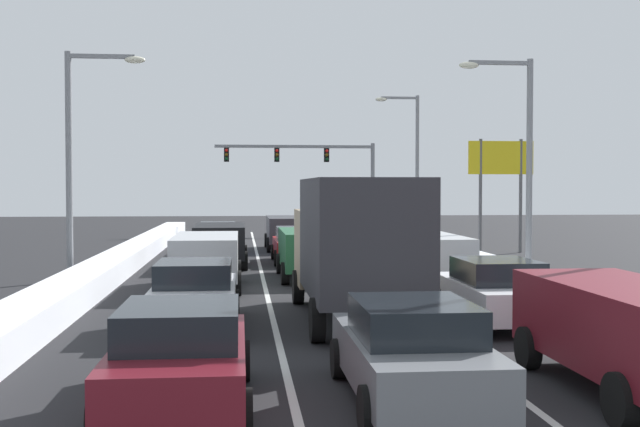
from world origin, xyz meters
TOP-DOWN VIEW (x-y plane):
  - ground_plane at (0.00, 19.65)m, footprint 127.74×127.74m
  - lane_stripe_between_right_lane_and_center_lane at (1.70, 24.56)m, footprint 0.14×54.04m
  - lane_stripe_between_center_lane_and_left_lane at (-1.70, 24.56)m, footprint 0.14×54.04m
  - snow_bank_right_shoulder at (7.00, 24.56)m, footprint 1.37×54.04m
  - snow_bank_left_shoulder at (-7.00, 24.56)m, footprint 1.29×54.04m
  - suv_maroon_right_lane_nearest at (3.46, 6.66)m, footprint 2.16×4.90m
  - sedan_white_right_lane_second at (3.39, 12.87)m, footprint 2.00×4.50m
  - suv_silver_right_lane_third at (3.36, 19.60)m, footprint 2.16×4.90m
  - suv_black_right_lane_fourth at (3.28, 26.62)m, footprint 2.16×4.90m
  - suv_navy_right_lane_fifth at (3.47, 33.38)m, footprint 2.16×4.90m
  - sedan_gray_center_lane_nearest at (0.03, 6.45)m, footprint 2.00×4.50m
  - box_truck_center_lane_second at (0.21, 13.51)m, footprint 2.53×7.20m
  - suv_green_center_lane_third at (-0.08, 22.42)m, footprint 2.16×4.90m
  - sedan_red_center_lane_fourth at (-0.14, 28.33)m, footprint 2.00×4.50m
  - suv_charcoal_center_lane_fifth at (-0.13, 35.31)m, footprint 2.16×4.90m
  - sedan_maroon_left_lane_nearest at (-3.32, 6.44)m, footprint 2.00×4.50m
  - sedan_white_left_lane_second at (-3.50, 13.09)m, footprint 2.00×4.50m
  - suv_silver_left_lane_third at (-3.53, 19.97)m, footprint 2.16×4.90m
  - suv_black_left_lane_fourth at (-3.28, 27.02)m, footprint 2.16×4.90m
  - sedan_navy_left_lane_fifth at (-3.56, 33.07)m, footprint 2.00×4.50m
  - traffic_light_gantry at (2.77, 49.12)m, footprint 10.94×0.47m
  - street_lamp_right_mid at (7.25, 22.11)m, footprint 2.66×0.36m
  - street_lamp_right_far at (7.71, 41.76)m, footprint 2.66×0.36m
  - street_lamp_left_mid at (-7.81, 22.44)m, footprint 2.66×0.36m
  - roadside_sign_right at (10.05, 32.39)m, footprint 3.20×0.16m

SIDE VIEW (x-z plane):
  - ground_plane at x=0.00m, z-range 0.00..0.00m
  - lane_stripe_between_right_lane_and_center_lane at x=1.70m, z-range 0.00..0.01m
  - lane_stripe_between_center_lane_and_left_lane at x=-1.70m, z-range 0.00..0.01m
  - snow_bank_right_shoulder at x=7.00m, z-range 0.00..0.46m
  - snow_bank_left_shoulder at x=-7.00m, z-range 0.00..0.73m
  - sedan_white_right_lane_second at x=3.39m, z-range 0.01..1.52m
  - sedan_gray_center_lane_nearest at x=0.03m, z-range 0.01..1.52m
  - sedan_red_center_lane_fourth at x=-0.14m, z-range 0.01..1.52m
  - sedan_maroon_left_lane_nearest at x=-3.32m, z-range 0.01..1.52m
  - sedan_white_left_lane_second at x=-3.50m, z-range 0.01..1.52m
  - sedan_navy_left_lane_fifth at x=-3.56m, z-range 0.01..1.52m
  - suv_maroon_right_lane_nearest at x=3.46m, z-range 0.18..1.85m
  - suv_silver_right_lane_third at x=3.36m, z-range 0.18..1.85m
  - suv_black_right_lane_fourth at x=3.28m, z-range 0.18..1.85m
  - suv_navy_right_lane_fifth at x=3.47m, z-range 0.18..1.85m
  - suv_green_center_lane_third at x=-0.08m, z-range 0.18..1.85m
  - suv_charcoal_center_lane_fifth at x=-0.13m, z-range 0.18..1.85m
  - suv_silver_left_lane_third at x=-3.53m, z-range 0.18..1.85m
  - suv_black_left_lane_fourth at x=-3.28m, z-range 0.18..1.85m
  - box_truck_center_lane_second at x=0.21m, z-range 0.22..3.58m
  - roadside_sign_right at x=10.05m, z-range 1.27..6.77m
  - street_lamp_right_mid at x=7.25m, z-range 0.79..8.44m
  - street_lamp_left_mid at x=-7.81m, z-range 0.79..8.50m
  - traffic_light_gantry at x=2.77m, z-range 1.64..7.84m
  - street_lamp_right_far at x=7.71m, z-range 0.82..9.46m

